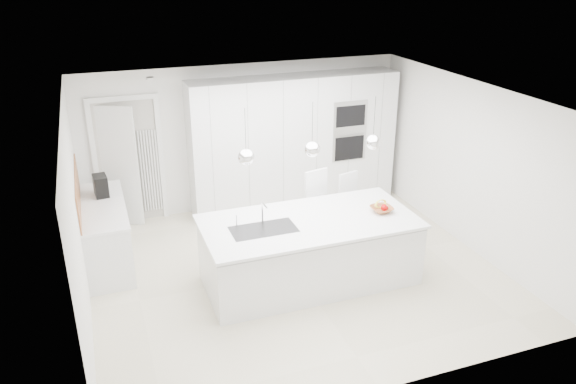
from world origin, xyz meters
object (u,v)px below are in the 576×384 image
object	(u,v)px
island_base	(310,253)
bar_stool_left	(320,213)
fruit_bowl	(382,209)
espresso_machine	(101,186)
bar_stool_right	(351,210)

from	to	relation	value
island_base	bar_stool_left	size ratio (longest dim) A/B	2.30
island_base	bar_stool_left	xyz separation A→B (m)	(0.47, 0.79, 0.18)
island_base	fruit_bowl	size ratio (longest dim) A/B	9.43
espresso_machine	island_base	bearing A→B (deg)	-41.10
espresso_machine	fruit_bowl	bearing A→B (deg)	-32.94
island_base	espresso_machine	bearing A→B (deg)	143.96
fruit_bowl	island_base	bearing A→B (deg)	177.79
espresso_machine	bar_stool_left	world-z (taller)	bar_stool_left
island_base	bar_stool_right	distance (m)	1.34
island_base	fruit_bowl	distance (m)	1.14
bar_stool_left	bar_stool_right	bearing A→B (deg)	-6.61
island_base	espresso_machine	distance (m)	3.19
espresso_machine	bar_stool_left	size ratio (longest dim) A/B	0.25
fruit_bowl	bar_stool_left	size ratio (longest dim) A/B	0.24
island_base	espresso_machine	size ratio (longest dim) A/B	9.08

